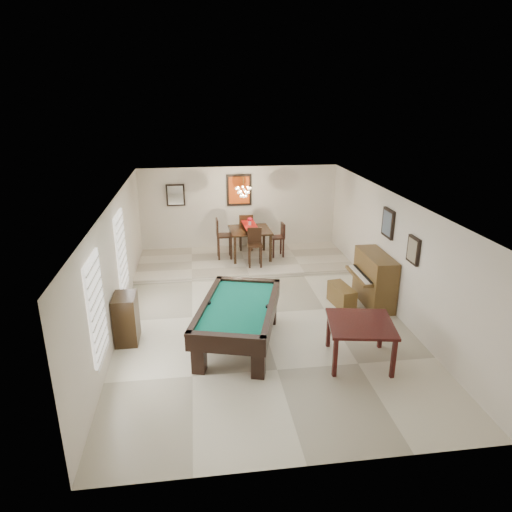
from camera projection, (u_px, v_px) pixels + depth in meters
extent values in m
cube|color=beige|center=(260.00, 313.00, 10.23)|extent=(6.00, 9.00, 0.02)
cube|color=silver|center=(239.00, 209.00, 13.99)|extent=(6.00, 0.04, 2.60)
cube|color=silver|center=(311.00, 383.00, 5.59)|extent=(6.00, 0.04, 2.60)
cube|color=silver|center=(116.00, 265.00, 9.42)|extent=(0.04, 9.00, 2.60)
cube|color=silver|center=(393.00, 253.00, 10.17)|extent=(0.04, 9.00, 2.60)
cube|color=white|center=(260.00, 199.00, 9.36)|extent=(6.00, 9.00, 0.04)
cube|color=beige|center=(244.00, 261.00, 13.24)|extent=(6.00, 2.50, 0.12)
cube|color=white|center=(96.00, 308.00, 7.33)|extent=(0.06, 1.00, 1.70)
cube|color=white|center=(121.00, 251.00, 9.95)|extent=(0.06, 1.00, 1.70)
cube|color=brown|center=(342.00, 296.00, 10.53)|extent=(0.47, 0.91, 0.48)
cube|color=black|center=(126.00, 319.00, 8.93)|extent=(0.43, 0.65, 0.98)
cube|color=#D84C14|center=(239.00, 190.00, 13.75)|extent=(0.75, 0.06, 0.95)
cube|color=white|center=(176.00, 195.00, 13.55)|extent=(0.55, 0.06, 0.65)
cube|color=slate|center=(388.00, 223.00, 10.24)|extent=(0.06, 0.55, 0.65)
cube|color=gray|center=(413.00, 250.00, 9.09)|extent=(0.06, 0.45, 0.55)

